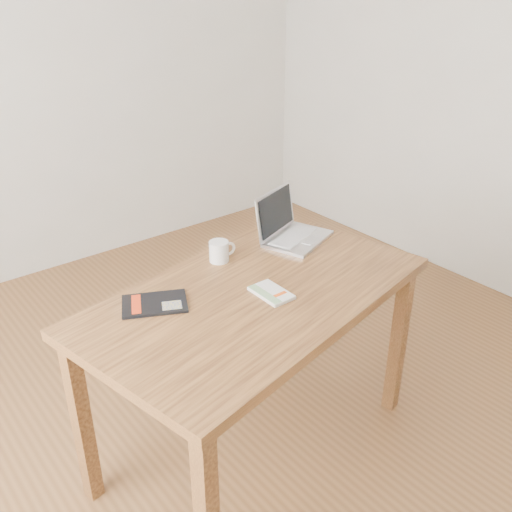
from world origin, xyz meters
TOP-DOWN VIEW (x-y plane):
  - room at (-0.07, 0.00)m, footprint 4.04×4.04m
  - desk at (0.04, -0.09)m, footprint 1.39×0.96m
  - white_guidebook at (0.06, -0.14)m, footprint 0.10×0.16m
  - black_guidebook at (-0.30, 0.06)m, footprint 0.26×0.23m
  - laptop at (0.43, 0.17)m, footprint 0.35×0.31m
  - coffee_mug at (0.07, 0.19)m, footprint 0.11×0.08m

SIDE VIEW (x-z plane):
  - desk at x=0.04m, z-range 0.29..1.04m
  - black_guidebook at x=-0.30m, z-range 0.75..0.76m
  - white_guidebook at x=0.06m, z-range 0.75..0.76m
  - coffee_mug at x=0.07m, z-range 0.75..0.83m
  - laptop at x=0.43m, z-range 0.69..0.90m
  - room at x=-0.07m, z-range 0.01..2.71m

